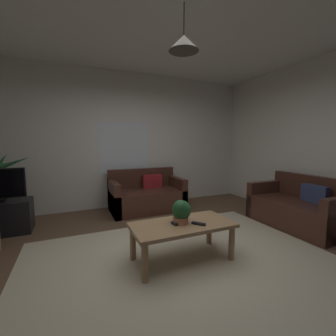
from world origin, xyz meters
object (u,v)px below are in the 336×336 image
couch_under_window (147,196)px  couch_right_side (299,209)px  pendant_lamp (184,43)px  coffee_table (182,229)px  remote_on_table_0 (199,224)px  book_on_table_0 (178,223)px  potted_plant_on_table (181,211)px

couch_under_window → couch_right_side: 2.75m
pendant_lamp → couch_under_window: bearing=83.6°
coffee_table → remote_on_table_0: 0.20m
couch_under_window → pendant_lamp: bearing=-96.4°
couch_under_window → coffee_table: (-0.23, -2.04, 0.10)m
coffee_table → pendant_lamp: size_ratio=2.43×
couch_right_side → book_on_table_0: (-2.32, -0.19, 0.18)m
coffee_table → potted_plant_on_table: (-0.01, 0.01, 0.22)m
book_on_table_0 → remote_on_table_0: 0.24m
coffee_table → pendant_lamp: bearing=-43.3°
remote_on_table_0 → pendant_lamp: (-0.15, 0.11, 1.97)m
couch_under_window → pendant_lamp: size_ratio=2.96×
book_on_table_0 → potted_plant_on_table: bearing=2.6°
book_on_table_0 → potted_plant_on_table: size_ratio=0.48×
couch_under_window → book_on_table_0: (-0.28, -2.04, 0.18)m
book_on_table_0 → potted_plant_on_table: 0.14m
pendant_lamp → book_on_table_0: bearing=175.4°
coffee_table → book_on_table_0: (-0.06, 0.00, 0.08)m
book_on_table_0 → pendant_lamp: 1.97m
couch_right_side → book_on_table_0: 2.34m
couch_right_side → pendant_lamp: size_ratio=2.96×
couch_right_side → potted_plant_on_table: bearing=-85.2°
couch_right_side → potted_plant_on_table: size_ratio=5.14×
book_on_table_0 → potted_plant_on_table: potted_plant_on_table is taller
remote_on_table_0 → book_on_table_0: bearing=112.1°
book_on_table_0 → coffee_table: bearing=-4.6°
remote_on_table_0 → couch_right_side: bearing=-30.4°
couch_right_side → book_on_table_0: bearing=-85.2°
coffee_table → book_on_table_0: 0.10m
couch_right_side → pendant_lamp: bearing=-85.0°
couch_right_side → remote_on_table_0: bearing=-81.7°
couch_under_window → remote_on_table_0: 2.16m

